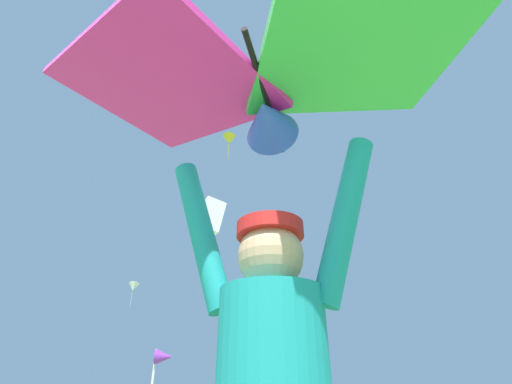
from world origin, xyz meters
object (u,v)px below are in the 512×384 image
object	(u,v)px
distant_kite_green_low_left	(268,260)
distant_kite_white_high_right	(133,287)
marker_flag	(162,364)
distant_kite_purple_low_right	(216,278)
held_stunt_kite	(263,79)
distant_kite_white_mid_left	(210,217)
distant_kite_magenta_mid_right	(329,284)
distant_kite_yellow_overhead_distant	(229,140)

from	to	relation	value
distant_kite_green_low_left	distant_kite_white_high_right	size ratio (longest dim) A/B	0.33
distant_kite_green_low_left	marker_flag	size ratio (longest dim) A/B	0.41
marker_flag	distant_kite_purple_low_right	bearing A→B (deg)	92.44
distant_kite_purple_low_right	marker_flag	bearing A→B (deg)	-87.56
held_stunt_kite	distant_kite_white_mid_left	size ratio (longest dim) A/B	1.39
distant_kite_white_mid_left	distant_kite_magenta_mid_right	bearing A→B (deg)	66.10
distant_kite_white_high_right	marker_flag	distance (m)	26.06
held_stunt_kite	distant_kite_yellow_overhead_distant	xyz separation A→B (m)	(-1.46, 18.05, 13.57)
distant_kite_white_high_right	distant_kite_purple_low_right	size ratio (longest dim) A/B	2.48
distant_kite_green_low_left	distant_kite_magenta_mid_right	distance (m)	13.26
distant_kite_magenta_mid_right	distant_kite_white_high_right	bearing A→B (deg)	-172.54
held_stunt_kite	distant_kite_green_low_left	size ratio (longest dim) A/B	2.83
distant_kite_yellow_overhead_distant	distant_kite_purple_low_right	distance (m)	9.33
distant_kite_green_low_left	distant_kite_magenta_mid_right	bearing A→B (deg)	61.42
distant_kite_white_mid_left	marker_flag	bearing A→B (deg)	-89.26
distant_kite_white_mid_left	distant_kite_purple_low_right	size ratio (longest dim) A/B	1.69
distant_kite_white_mid_left	distant_kite_purple_low_right	distance (m)	11.22
distant_kite_green_low_left	held_stunt_kite	bearing A→B (deg)	-93.30
distant_kite_white_high_right	distant_kite_yellow_overhead_distant	distance (m)	15.52
marker_flag	held_stunt_kite	bearing A→B (deg)	-74.85
held_stunt_kite	distant_kite_white_mid_left	bearing A→B (deg)	97.88
distant_kite_white_high_right	marker_flag	size ratio (longest dim) A/B	1.23
distant_kite_white_mid_left	distant_kite_white_high_right	size ratio (longest dim) A/B	0.68
distant_kite_green_low_left	distant_kite_white_high_right	bearing A→B (deg)	139.46
distant_kite_white_mid_left	distant_kite_white_high_right	bearing A→B (deg)	114.59
distant_kite_magenta_mid_right	distant_kite_yellow_overhead_distant	bearing A→B (deg)	-123.94
marker_flag	distant_kite_yellow_overhead_distant	bearing A→B (deg)	90.04
distant_kite_white_high_right	distant_kite_yellow_overhead_distant	world-z (taller)	distant_kite_yellow_overhead_distant
held_stunt_kite	distant_kite_purple_low_right	xyz separation A→B (m)	(-2.17, 22.22, 5.26)
held_stunt_kite	distant_kite_white_mid_left	world-z (taller)	distant_kite_white_mid_left
held_stunt_kite	distant_kite_white_high_right	size ratio (longest dim) A/B	0.94
distant_kite_white_mid_left	marker_flag	distance (m)	7.78
distant_kite_white_high_right	distant_kite_yellow_overhead_distant	size ratio (longest dim) A/B	1.09
distant_kite_green_low_left	distant_kite_white_high_right	distance (m)	14.34
marker_flag	distant_kite_white_mid_left	bearing A→B (deg)	90.74
distant_kite_white_mid_left	distant_kite_purple_low_right	bearing A→B (deg)	93.30
distant_kite_magenta_mid_right	distant_kite_purple_low_right	xyz separation A→B (m)	(-9.60, -9.04, -2.03)
distant_kite_green_low_left	marker_flag	distance (m)	15.96
distant_kite_white_mid_left	distant_kite_green_low_left	xyz separation A→B (m)	(2.66, 8.66, 1.20)
distant_kite_white_high_right	distant_kite_yellow_overhead_distant	xyz separation A→B (m)	(8.29, -10.96, 7.21)
distant_kite_purple_low_right	marker_flag	distance (m)	17.92
distant_kite_white_mid_left	distant_kite_magenta_mid_right	size ratio (longest dim) A/B	0.50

